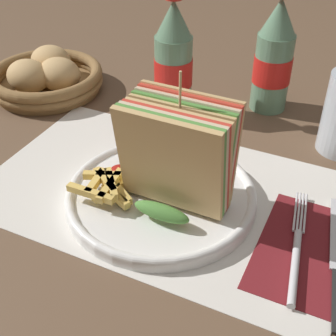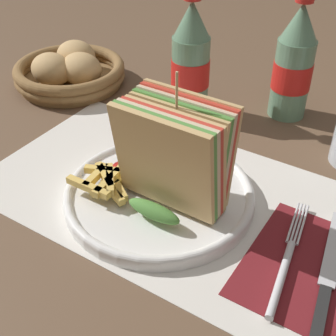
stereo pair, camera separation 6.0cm
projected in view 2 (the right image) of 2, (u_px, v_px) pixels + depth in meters
name	position (u px, v px, depth m)	size (l,w,h in m)	color
ground_plane	(169.00, 205.00, 0.61)	(4.00, 4.00, 0.00)	brown
placemat	(164.00, 191.00, 0.63)	(0.48, 0.29, 0.00)	silver
plate_main	(160.00, 194.00, 0.61)	(0.25, 0.25, 0.02)	white
club_sandwich	(174.00, 157.00, 0.55)	(0.13, 0.10, 0.17)	tan
fries_pile	(106.00, 181.00, 0.60)	(0.08, 0.07, 0.02)	#E0B756
ketchup_blob	(124.00, 168.00, 0.63)	(0.03, 0.03, 0.01)	maroon
napkin	(307.00, 267.00, 0.52)	(0.13, 0.17, 0.00)	maroon
fork	(285.00, 265.00, 0.51)	(0.04, 0.18, 0.01)	silver
knife	(328.00, 275.00, 0.50)	(0.05, 0.21, 0.00)	black
coke_bottle_near	(191.00, 61.00, 0.75)	(0.06, 0.06, 0.21)	slate
coke_bottle_far	(294.00, 64.00, 0.74)	(0.06, 0.06, 0.21)	slate
bread_basket	(70.00, 71.00, 0.87)	(0.20, 0.20, 0.07)	olive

